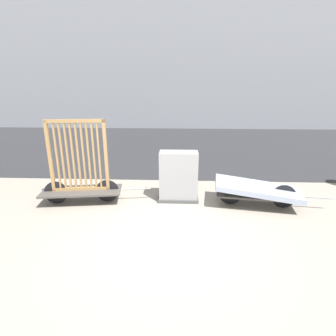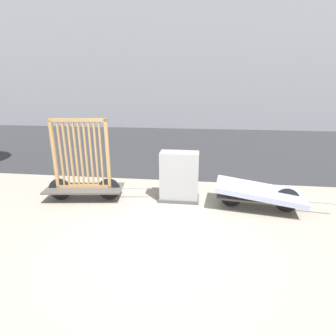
{
  "view_description": "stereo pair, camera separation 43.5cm",
  "coord_description": "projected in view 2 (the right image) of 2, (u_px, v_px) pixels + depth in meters",
  "views": [
    {
      "loc": [
        0.25,
        -4.04,
        2.55
      ],
      "look_at": [
        0.0,
        1.44,
        0.86
      ],
      "focal_mm": 28.0,
      "sensor_mm": 36.0,
      "label": 1
    },
    {
      "loc": [
        0.68,
        -4.0,
        2.55
      ],
      "look_at": [
        0.0,
        1.44,
        0.86
      ],
      "focal_mm": 28.0,
      "sensor_mm": 36.0,
      "label": 2
    }
  ],
  "objects": [
    {
      "name": "road_strip",
      "position": [
        185.0,
        145.0,
        12.12
      ],
      "size": [
        56.0,
        9.79,
        0.01
      ],
      "color": "#2D2D30",
      "rests_on": "ground_plane"
    },
    {
      "name": "bike_cart_with_mattress",
      "position": [
        259.0,
        193.0,
        5.64
      ],
      "size": [
        2.54,
        1.08,
        0.57
      ],
      "rotation": [
        0.0,
        0.0,
        -0.12
      ],
      "color": "#4C4742",
      "rests_on": "ground_plane"
    },
    {
      "name": "ground_plane",
      "position": [
        158.0,
        238.0,
        4.63
      ],
      "size": [
        60.0,
        60.0,
        0.0
      ],
      "primitive_type": "plane",
      "color": "gray"
    },
    {
      "name": "bike_cart_with_bedframe",
      "position": [
        83.0,
        174.0,
        6.03
      ],
      "size": [
        2.49,
        0.91,
        1.91
      ],
      "rotation": [
        0.0,
        0.0,
        0.13
      ],
      "color": "#4C4742",
      "rests_on": "ground_plane"
    },
    {
      "name": "utility_cabinet",
      "position": [
        179.0,
        178.0,
        6.04
      ],
      "size": [
        0.93,
        0.49,
        1.16
      ],
      "color": "#4C4C4C",
      "rests_on": "ground_plane"
    }
  ]
}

